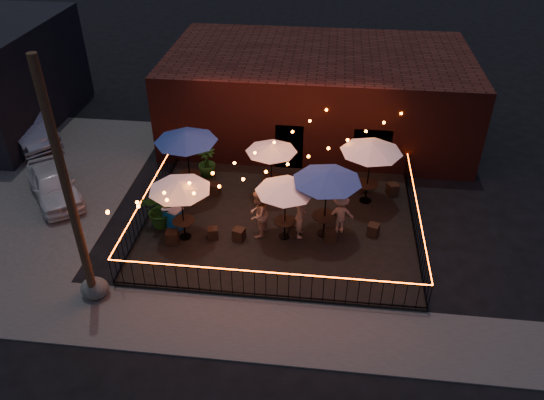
{
  "coord_description": "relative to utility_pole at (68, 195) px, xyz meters",
  "views": [
    {
      "loc": [
        1.59,
        -14.02,
        12.13
      ],
      "look_at": [
        -0.22,
        1.52,
        1.45
      ],
      "focal_mm": 35.0,
      "sensor_mm": 36.0,
      "label": 1
    }
  ],
  "objects": [
    {
      "name": "ground",
      "position": [
        5.4,
        2.6,
        -4.0
      ],
      "size": [
        110.0,
        110.0,
        0.0
      ],
      "primitive_type": "plane",
      "color": "black",
      "rests_on": "ground"
    },
    {
      "name": "patio",
      "position": [
        5.4,
        4.6,
        -3.92
      ],
      "size": [
        10.0,
        8.0,
        0.15
      ],
      "primitive_type": "cube",
      "color": "black",
      "rests_on": "ground"
    },
    {
      "name": "sidewalk",
      "position": [
        5.4,
        -0.65,
        -3.98
      ],
      "size": [
        18.0,
        2.5,
        0.05
      ],
      "primitive_type": "cube",
      "color": "#464441",
      "rests_on": "ground"
    },
    {
      "name": "parking_lot",
      "position": [
        -6.6,
        6.6,
        -3.99
      ],
      "size": [
        11.0,
        12.0,
        0.02
      ],
      "primitive_type": "cube",
      "color": "#464441",
      "rests_on": "ground"
    },
    {
      "name": "brick_building",
      "position": [
        6.4,
        12.59,
        -2.0
      ],
      "size": [
        14.0,
        8.0,
        4.0
      ],
      "color": "#3A1510",
      "rests_on": "ground"
    },
    {
      "name": "utility_pole",
      "position": [
        0.0,
        0.0,
        0.0
      ],
      "size": [
        0.26,
        0.26,
        8.0
      ],
      "primitive_type": "cylinder",
      "color": "#372016",
      "rests_on": "ground"
    },
    {
      "name": "fence_front",
      "position": [
        5.4,
        0.6,
        -3.34
      ],
      "size": [
        10.0,
        0.04,
        1.04
      ],
      "color": "black",
      "rests_on": "patio"
    },
    {
      "name": "fence_left",
      "position": [
        0.4,
        4.6,
        -3.34
      ],
      "size": [
        0.04,
        8.0,
        1.04
      ],
      "rotation": [
        0.0,
        0.0,
        1.57
      ],
      "color": "black",
      "rests_on": "patio"
    },
    {
      "name": "fence_right",
      "position": [
        10.4,
        4.6,
        -3.34
      ],
      "size": [
        0.04,
        8.0,
        1.04
      ],
      "rotation": [
        0.0,
        0.0,
        1.57
      ],
      "color": "black",
      "rests_on": "patio"
    },
    {
      "name": "festoon_lights",
      "position": [
        4.39,
        4.3,
        -1.48
      ],
      "size": [
        10.02,
        8.72,
        1.32
      ],
      "color": "#FF5E0A",
      "rests_on": "ground"
    },
    {
      "name": "cafe_table_0",
      "position": [
        2.11,
        3.28,
        -1.65
      ],
      "size": [
        2.59,
        2.59,
        2.41
      ],
      "rotation": [
        0.0,
        0.0,
        -0.21
      ],
      "color": "black",
      "rests_on": "patio"
    },
    {
      "name": "cafe_table_1",
      "position": [
        1.6,
        6.23,
        -1.35
      ],
      "size": [
        3.0,
        3.0,
        2.74
      ],
      "rotation": [
        0.0,
        0.0,
        0.24
      ],
      "color": "black",
      "rests_on": "patio"
    },
    {
      "name": "cafe_table_2",
      "position": [
        5.69,
        3.71,
        -1.72
      ],
      "size": [
        2.16,
        2.16,
        2.33
      ],
      "rotation": [
        0.0,
        0.0,
        0.02
      ],
      "color": "black",
      "rests_on": "patio"
    },
    {
      "name": "cafe_table_3",
      "position": [
        4.88,
        6.55,
        -1.8
      ],
      "size": [
        2.14,
        2.14,
        2.25
      ],
      "rotation": [
        0.0,
        0.0,
        0.05
      ],
      "color": "black",
      "rests_on": "patio"
    },
    {
      "name": "cafe_table_4",
      "position": [
        7.09,
        4.04,
        -1.4
      ],
      "size": [
        2.92,
        2.92,
        2.68
      ],
      "rotation": [
        0.0,
        0.0,
        -0.23
      ],
      "color": "black",
      "rests_on": "patio"
    },
    {
      "name": "cafe_table_5",
      "position": [
        8.68,
        6.39,
        -1.45
      ],
      "size": [
        2.73,
        2.73,
        2.62
      ],
      "rotation": [
        0.0,
        0.0,
        -0.16
      ],
      "color": "black",
      "rests_on": "patio"
    },
    {
      "name": "bistro_chair_0",
      "position": [
        1.75,
        2.88,
        -3.6
      ],
      "size": [
        0.48,
        0.48,
        0.51
      ],
      "primitive_type": "cube",
      "rotation": [
        0.0,
        0.0,
        0.12
      ],
      "color": "black",
      "rests_on": "patio"
    },
    {
      "name": "bistro_chair_1",
      "position": [
        3.12,
        3.35,
        -3.64
      ],
      "size": [
        0.44,
        0.44,
        0.42
      ],
      "primitive_type": "cube",
      "rotation": [
        0.0,
        0.0,
        3.41
      ],
      "color": "black",
      "rests_on": "patio"
    },
    {
      "name": "bistro_chair_2",
      "position": [
        1.72,
        6.43,
        -3.65
      ],
      "size": [
        0.38,
        0.38,
        0.4
      ],
      "primitive_type": "cube",
      "rotation": [
        0.0,
        0.0,
        0.14
      ],
      "color": "black",
      "rests_on": "patio"
    },
    {
      "name": "bistro_chair_3",
      "position": [
        2.6,
        6.18,
        -3.61
      ],
      "size": [
        0.47,
        0.47,
        0.48
      ],
      "primitive_type": "cube",
      "rotation": [
        0.0,
        0.0,
        2.97
      ],
      "color": "black",
      "rests_on": "patio"
    },
    {
      "name": "bistro_chair_4",
      "position": [
        4.08,
        3.37,
        -3.62
      ],
      "size": [
        0.48,
        0.48,
        0.46
      ],
      "primitive_type": "cube",
      "rotation": [
        0.0,
        0.0,
        -0.29
      ],
      "color": "black",
      "rests_on": "patio"
    },
    {
      "name": "bistro_chair_5",
      "position": [
        5.99,
        3.87,
        -3.63
      ],
      "size": [
        0.48,
        0.48,
        0.44
      ],
      "primitive_type": "cube",
      "rotation": [
        0.0,
        0.0,
        3.51
      ],
      "color": "black",
      "rests_on": "patio"
    },
    {
      "name": "bistro_chair_6",
      "position": [
        5.07,
        6.5,
        -3.62
      ],
      "size": [
        0.47,
        0.47,
        0.45
      ],
      "primitive_type": "cube",
      "rotation": [
        0.0,
        0.0,
        0.28
      ],
      "color": "black",
      "rests_on": "patio"
    },
    {
      "name": "bistro_chair_7",
      "position": [
        6.85,
        6.57,
        -3.59
      ],
      "size": [
        0.56,
        0.56,
        0.51
      ],
      "primitive_type": "cube",
      "rotation": [
        0.0,
        0.0,
        2.77
      ],
      "color": "black",
      "rests_on": "patio"
    },
    {
      "name": "bistro_chair_8",
      "position": [
        7.34,
        3.67,
        -3.62
      ],
      "size": [
        0.47,
        0.47,
        0.45
      ],
      "primitive_type": "cube",
      "rotation": [
        0.0,
        0.0,
        0.26
      ],
      "color": "black",
      "rests_on": "patio"
    },
    {
      "name": "bistro_chair_9",
      "position": [
        8.89,
        4.19,
        -3.62
      ],
      "size": [
        0.49,
        0.49,
        0.45
      ],
      "primitive_type": "cube",
      "rotation": [
        0.0,
        0.0,
        2.8
      ],
      "color": "black",
      "rests_on": "patio"
    },
    {
      "name": "bistro_chair_10",
      "position": [
        8.43,
        7.12,
        -3.61
      ],
      "size": [
        0.48,
        0.48,
        0.48
      ],
      "primitive_type": "cube",
      "rotation": [
        0.0,
        0.0,
        -0.2
      ],
      "color": "black",
      "rests_on": "patio"
    },
    {
      "name": "bistro_chair_11",
      "position": [
        9.77,
        6.99,
        -3.61
      ],
      "size": [
        0.53,
        0.53,
        0.49
      ],
      "primitive_type": "cube",
      "rotation": [
        0.0,
        0.0,
        3.5
      ],
      "color": "black",
      "rests_on": "patio"
    },
    {
      "name": "patron_a",
      "position": [
        6.21,
        3.88,
        -2.97
      ],
      "size": [
        0.48,
        0.68,
        1.76
      ],
      "primitive_type": "imported",
      "rotation": [
        0.0,
        0.0,
        1.67
      ],
      "color": "tan",
      "rests_on": "patio"
    },
    {
      "name": "patron_b",
      "position": [
        4.72,
        3.71,
        -2.92
      ],
      "size": [
        0.93,
        1.07,
        1.87
      ],
      "primitive_type": "imported",
      "rotation": [
        0.0,
        0.0,
        -1.85
      ],
      "color": "beige",
      "rests_on": "patio"
    },
    {
      "name": "patron_c",
      "position": [
        7.65,
        4.28,
        -3.07
      ],
      "size": [
        1.09,
        0.74,
        1.57
      ],
      "primitive_type": "imported",
      "rotation": [
        0.0,
        0.0,
        3.3
      ],
      "color": "#DAA18D",
      "rests_on": "patio"
    },
    {
      "name": "potted_shrub_a",
      "position": [
        1.13,
        3.84,
        -3.12
      ],
      "size": [
        1.66,
        1.57,
        1.47
      ],
      "primitive_type": "imported",
      "rotation": [
        0.0,
        0.0,
        -0.4
      ],
      "color": "#113D0C",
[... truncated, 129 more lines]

